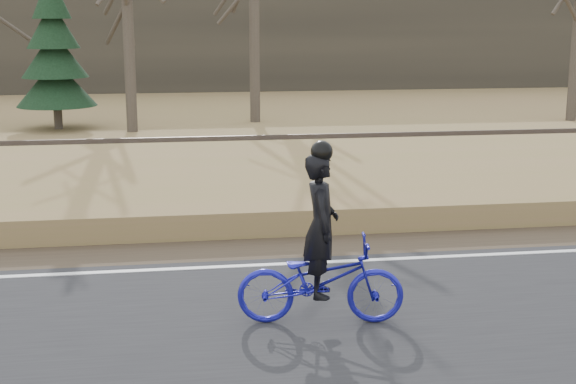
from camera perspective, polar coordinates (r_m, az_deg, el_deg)
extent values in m
plane|color=olive|center=(11.76, -8.41, -6.05)|extent=(120.00, 120.00, 0.00)
cube|color=black|center=(9.41, -8.33, -10.70)|extent=(120.00, 6.00, 0.06)
cube|color=silver|center=(11.93, -8.43, -5.45)|extent=(120.00, 0.12, 0.01)
cube|color=#473A2B|center=(12.90, -8.45, -4.28)|extent=(120.00, 1.60, 0.04)
cube|color=olive|center=(15.75, -8.52, -0.44)|extent=(120.00, 5.00, 0.44)
cube|color=slate|center=(19.47, -8.56, 2.06)|extent=(120.00, 3.00, 0.45)
cube|color=black|center=(19.42, -8.59, 2.91)|extent=(120.00, 2.40, 0.14)
cube|color=brown|center=(18.69, -8.60, 2.99)|extent=(120.00, 0.07, 0.15)
cube|color=brown|center=(20.11, -8.61, 3.66)|extent=(120.00, 0.07, 0.15)
cube|color=#383328|center=(41.16, -8.78, 11.40)|extent=(120.00, 4.00, 6.00)
imported|color=#161594|center=(9.70, 2.33, -6.32)|extent=(2.08, 0.98, 1.05)
imported|color=black|center=(9.50, 2.36, -2.39)|extent=(0.50, 0.68, 1.73)
sphere|color=black|center=(9.31, 2.41, 2.89)|extent=(0.26, 0.26, 0.26)
cylinder|color=#4A4136|center=(26.26, -11.32, 11.97)|extent=(0.36, 0.36, 7.14)
cylinder|color=#4A4136|center=(27.62, -16.05, 5.38)|extent=(0.28, 0.28, 1.02)
cone|color=black|center=(27.52, -16.17, 7.45)|extent=(2.60, 2.60, 1.49)
cone|color=black|center=(27.47, -16.29, 9.39)|extent=(2.15, 2.15, 1.49)
cone|color=black|center=(27.44, -16.41, 11.34)|extent=(1.70, 1.70, 1.49)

